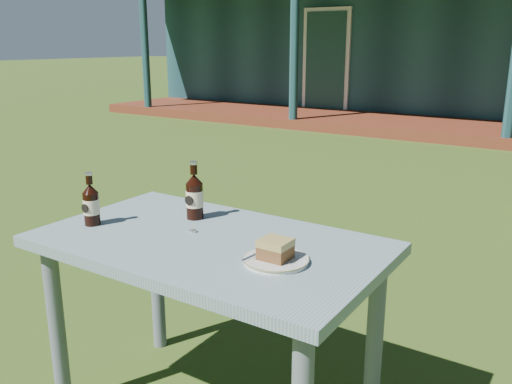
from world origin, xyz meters
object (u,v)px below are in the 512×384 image
Objects in this scene: plate at (276,260)px; cola_bottle_near at (194,196)px; cake_slice at (275,249)px; cola_bottle_far at (91,204)px; cafe_table at (209,266)px.

cola_bottle_near is (-0.49, 0.20, 0.08)m from plate.
cola_bottle_far is at bearing -175.33° from cake_slice.
cola_bottle_near reaches higher than cola_bottle_far.
cafe_table is 0.31m from cola_bottle_near.
cola_bottle_far reaches higher than plate.
cola_bottle_far is (-0.46, -0.11, 0.18)m from cafe_table.
cake_slice is at bearing -9.61° from cafe_table.
cola_bottle_near is at bearing 140.34° from cafe_table.
cake_slice is (-0.00, -0.00, 0.04)m from plate.
cola_bottle_near is 0.38m from cola_bottle_far.
cafe_table is at bearing 170.80° from plate.
plate is (0.30, -0.05, 0.11)m from cafe_table.
cafe_table is 0.51m from cola_bottle_far.
cake_slice is 0.46× the size of cola_bottle_far.
cake_slice is 0.41× the size of cola_bottle_near.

